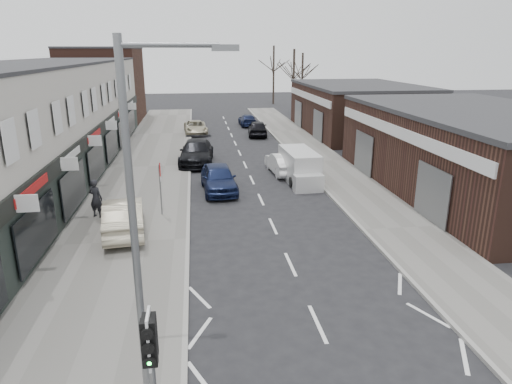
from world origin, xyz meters
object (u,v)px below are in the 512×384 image
object	(u,v)px
pedestrian	(96,198)
parked_car_right_b	(258,128)
sedan_on_pavement	(124,216)
parked_car_left_b	(197,152)
warning_sign	(160,173)
traffic_light	(151,351)
parked_car_right_c	(248,120)
street_lamp	(142,219)
parked_car_left_c	(196,127)
parked_car_right_a	(282,163)
parked_car_left_a	(219,178)
white_van	(300,167)

from	to	relation	value
pedestrian	parked_car_right_b	xyz separation A→B (m)	(10.72, 21.25, -0.32)
sedan_on_pavement	parked_car_left_b	size ratio (longest dim) A/B	0.83
warning_sign	parked_car_left_b	distance (m)	11.15
traffic_light	parked_car_right_c	world-z (taller)	traffic_light
traffic_light	parked_car_right_c	xyz separation A→B (m)	(6.60, 41.58, -1.81)
street_lamp	sedan_on_pavement	xyz separation A→B (m)	(-2.15, 10.64, -3.73)
parked_car_left_c	parked_car_right_a	xyz separation A→B (m)	(5.60, -15.75, 0.05)
parked_car_left_a	parked_car_left_c	world-z (taller)	parked_car_left_a
parked_car_right_a	parked_car_left_a	bearing A→B (deg)	33.89
parked_car_left_c	parked_car_right_a	distance (m)	16.72
parked_car_right_b	warning_sign	bearing A→B (deg)	76.17
sedan_on_pavement	pedestrian	bearing A→B (deg)	-61.26
street_lamp	parked_car_left_b	xyz separation A→B (m)	(1.13, 23.72, -3.80)
warning_sign	parked_car_left_b	xyz separation A→B (m)	(1.76, 10.92, -1.38)
street_lamp	parked_car_right_a	xyz separation A→B (m)	(6.73, 20.14, -3.93)
street_lamp	parked_car_right_b	distance (m)	35.02
parked_car_left_b	parked_car_right_b	world-z (taller)	parked_car_left_b
warning_sign	parked_car_left_c	distance (m)	23.22
parked_car_right_b	parked_car_right_c	bearing A→B (deg)	-81.92
parked_car_right_b	traffic_light	bearing A→B (deg)	84.85
street_lamp	parked_car_left_c	xyz separation A→B (m)	(1.13, 35.90, -3.98)
sedan_on_pavement	parked_car_right_a	size ratio (longest dim) A/B	1.11
white_van	parked_car_right_b	size ratio (longest dim) A/B	1.15
street_lamp	parked_car_left_b	size ratio (longest dim) A/B	1.42
traffic_light	parked_car_left_c	world-z (taller)	traffic_light
white_van	parked_car_left_c	world-z (taller)	white_van
warning_sign	pedestrian	distance (m)	3.32
warning_sign	parked_car_right_c	distance (m)	28.58
sedan_on_pavement	parked_car_right_c	size ratio (longest dim) A/B	1.12
sedan_on_pavement	parked_car_left_a	distance (m)	7.49
traffic_light	parked_car_right_b	size ratio (longest dim) A/B	0.71
pedestrian	parked_car_right_b	distance (m)	23.80
traffic_light	pedestrian	size ratio (longest dim) A/B	1.66
parked_car_right_c	parked_car_left_a	bearing A→B (deg)	79.11
sedan_on_pavement	parked_car_right_b	bearing A→B (deg)	-118.39
street_lamp	pedestrian	bearing A→B (deg)	106.25
street_lamp	parked_car_left_b	distance (m)	24.05
parked_car_right_a	parked_car_right_b	xyz separation A→B (m)	(0.25, 13.96, 0.05)
white_van	sedan_on_pavement	size ratio (longest dim) A/B	1.07
sedan_on_pavement	parked_car_right_a	xyz separation A→B (m)	(8.87, 9.50, -0.20)
pedestrian	parked_car_left_b	distance (m)	11.91
warning_sign	parked_car_left_c	xyz separation A→B (m)	(1.76, 23.10, -1.56)
warning_sign	parked_car_left_a	distance (m)	5.06
parked_car_left_a	parked_car_right_c	world-z (taller)	parked_car_left_a
street_lamp	parked_car_left_c	size ratio (longest dim) A/B	1.73
parked_car_left_c	parked_car_right_b	distance (m)	6.12
traffic_light	white_van	distance (m)	20.74
pedestrian	parked_car_right_b	size ratio (longest dim) A/B	0.43
warning_sign	white_van	size ratio (longest dim) A/B	0.54
traffic_light	warning_sign	bearing A→B (deg)	93.10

